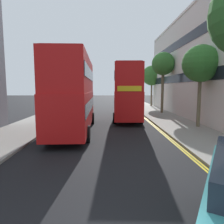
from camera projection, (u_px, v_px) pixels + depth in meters
The scene contains 10 objects.
sidewalk_right at pixel (177, 124), 18.68m from camera, with size 4.00×80.00×0.14m, color gray.
sidewalk_left at pixel (33, 125), 18.46m from camera, with size 4.00×80.00×0.14m, color gray.
kerb_line_outer at pixel (160, 130), 16.67m from camera, with size 0.10×56.00×0.01m, color yellow.
kerb_line_inner at pixel (158, 130), 16.66m from camera, with size 0.10×56.00×0.01m, color yellow.
double_decker_bus_away at pixel (74, 92), 15.79m from camera, with size 3.05×10.88×5.64m.
double_decker_bus_oncoming at pixel (127, 91), 22.46m from camera, with size 3.15×10.90×5.64m.
street_tree_near at pixel (163, 64), 26.41m from camera, with size 2.91×2.91×7.72m.
street_tree_mid at pixel (152, 76), 36.57m from camera, with size 3.48×3.48×7.11m.
street_tree_far at pixel (201, 64), 16.72m from camera, with size 2.98×2.98×6.66m.
townhouse_terrace_right at pixel (223, 66), 23.76m from camera, with size 10.08×28.00×11.73m.
Camera 1 is at (0.27, -2.32, 3.37)m, focal length 33.23 mm.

